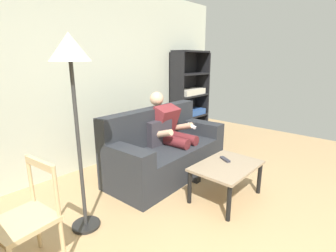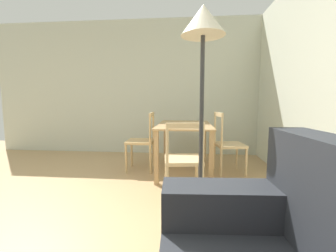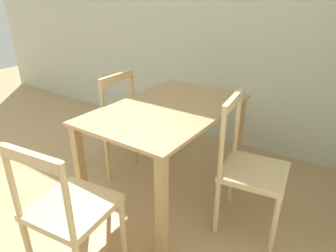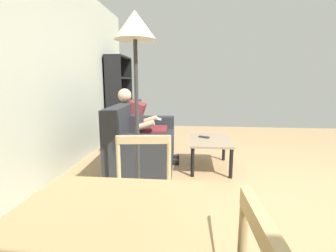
# 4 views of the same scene
# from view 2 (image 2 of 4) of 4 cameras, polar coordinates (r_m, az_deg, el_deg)

# --- Properties ---
(wall_side) EXTENTS (0.12, 5.70, 2.80)m
(wall_side) POSITION_cam_2_polar(r_m,az_deg,el_deg) (4.77, -11.47, 9.86)
(wall_side) COLOR beige
(wall_side) RESTS_ON ground_plane
(dining_table) EXTENTS (1.29, 0.82, 0.76)m
(dining_table) POSITION_cam_2_polar(r_m,az_deg,el_deg) (3.38, 4.38, -1.52)
(dining_table) COLOR tan
(dining_table) RESTS_ON ground_plane
(dining_chair_near_wall) EXTENTS (0.48, 0.48, 0.95)m
(dining_chair_near_wall) POSITION_cam_2_polar(r_m,az_deg,el_deg) (3.47, 15.69, -4.67)
(dining_chair_near_wall) COLOR #D1B27F
(dining_chair_near_wall) RESTS_ON ground_plane
(dining_chair_facing_couch) EXTENTS (0.47, 0.47, 0.89)m
(dining_chair_facing_couch) POSITION_cam_2_polar(r_m,az_deg,el_deg) (2.47, 4.10, -9.05)
(dining_chair_facing_couch) COLOR #D1B27F
(dining_chair_facing_couch) RESTS_ON ground_plane
(dining_chair_by_doorway) EXTENTS (0.43, 0.43, 0.94)m
(dining_chair_by_doorway) POSITION_cam_2_polar(r_m,az_deg,el_deg) (3.49, -6.94, -4.09)
(dining_chair_by_doorway) COLOR tan
(dining_chair_by_doorway) RESTS_ON ground_plane
(floor_lamp) EXTENTS (0.36, 0.36, 1.88)m
(floor_lamp) POSITION_cam_2_polar(r_m,az_deg,el_deg) (1.87, 9.28, 21.20)
(floor_lamp) COLOR black
(floor_lamp) RESTS_ON ground_plane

